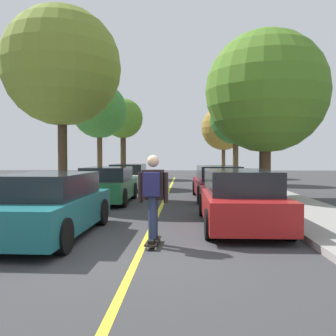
% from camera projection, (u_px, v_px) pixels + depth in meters
% --- Properties ---
extents(ground, '(80.00, 80.00, 0.00)m').
position_uv_depth(ground, '(140.00, 251.00, 6.57)').
color(ground, '#353538').
extents(center_line, '(0.12, 39.20, 0.01)m').
position_uv_depth(center_line, '(157.00, 216.00, 10.56)').
color(center_line, gold).
rests_on(center_line, ground).
extents(parked_car_left_nearest, '(1.92, 4.20, 1.34)m').
position_uv_depth(parked_car_left_nearest, '(48.00, 205.00, 7.80)').
color(parked_car_left_nearest, '#196066').
rests_on(parked_car_left_nearest, ground).
extents(parked_car_left_near, '(1.91, 4.02, 1.31)m').
position_uv_depth(parked_car_left_near, '(107.00, 185.00, 13.70)').
color(parked_car_left_near, '#1E5B33').
rests_on(parked_car_left_near, ground).
extents(parked_car_left_far, '(1.93, 4.23, 1.32)m').
position_uv_depth(parked_car_left_far, '(129.00, 177.00, 19.19)').
color(parked_car_left_far, white).
rests_on(parked_car_left_far, ground).
extents(parked_car_right_nearest, '(1.83, 4.40, 1.38)m').
position_uv_depth(parked_car_right_nearest, '(239.00, 198.00, 8.94)').
color(parked_car_right_nearest, maroon).
rests_on(parked_car_right_nearest, ground).
extents(parked_car_right_near, '(1.94, 4.63, 1.34)m').
position_uv_depth(parked_car_right_near, '(218.00, 183.00, 14.65)').
color(parked_car_right_near, maroon).
rests_on(parked_car_right_near, ground).
extents(street_tree_left_nearest, '(4.62, 4.62, 7.41)m').
position_uv_depth(street_tree_left_nearest, '(62.00, 67.00, 14.30)').
color(street_tree_left_nearest, '#3D2D1E').
rests_on(street_tree_left_nearest, sidewalk_left).
extents(street_tree_left_near, '(3.10, 3.10, 5.72)m').
position_uv_depth(street_tree_left_near, '(99.00, 111.00, 20.66)').
color(street_tree_left_near, '#4C3823').
rests_on(street_tree_left_near, sidewalk_left).
extents(street_tree_left_far, '(3.10, 3.10, 6.13)m').
position_uv_depth(street_tree_left_far, '(123.00, 119.00, 28.64)').
color(street_tree_left_far, '#3D2D1E').
rests_on(street_tree_left_far, sidewalk_left).
extents(street_tree_right_nearest, '(4.78, 4.78, 6.51)m').
position_uv_depth(street_tree_right_nearest, '(266.00, 92.00, 14.34)').
color(street_tree_right_nearest, '#4C3823').
rests_on(street_tree_right_nearest, sidewalk_right).
extents(street_tree_right_near, '(3.23, 3.23, 5.59)m').
position_uv_depth(street_tree_right_near, '(236.00, 119.00, 22.85)').
color(street_tree_right_near, '#4C3823').
rests_on(street_tree_right_near, sidewalk_right).
extents(street_tree_right_far, '(3.63, 3.63, 5.75)m').
position_uv_depth(street_tree_right_far, '(224.00, 128.00, 29.94)').
color(street_tree_right_far, '#4C3823').
rests_on(street_tree_right_far, sidewalk_right).
extents(streetlamp, '(0.36, 0.24, 5.92)m').
position_uv_depth(streetlamp, '(261.00, 112.00, 14.72)').
color(streetlamp, '#38383D').
rests_on(streetlamp, sidewalk_right).
extents(skateboard, '(0.26, 0.85, 0.10)m').
position_uv_depth(skateboard, '(153.00, 241.00, 6.99)').
color(skateboard, black).
rests_on(skateboard, ground).
extents(skateboarder, '(0.58, 0.70, 1.63)m').
position_uv_depth(skateboarder, '(153.00, 192.00, 6.92)').
color(skateboarder, black).
rests_on(skateboarder, skateboard).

